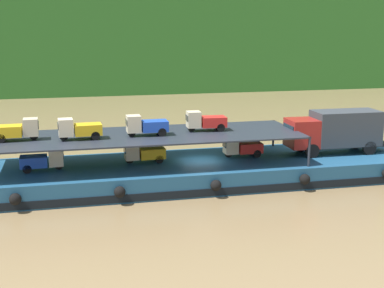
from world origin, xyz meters
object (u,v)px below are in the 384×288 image
mini_truck_lower_stern (43,160)px  mini_truck_upper_stern (17,130)px  mini_truck_upper_mid (79,129)px  cargo_barge (201,171)px  covered_lorry (335,130)px  mini_truck_lower_mid (242,147)px  mini_truck_lower_aft (144,153)px  mini_truck_upper_fore (146,125)px  mini_truck_upper_bow (205,121)px

mini_truck_lower_stern → mini_truck_upper_stern: mini_truck_upper_stern is taller
mini_truck_lower_stern → mini_truck_upper_mid: size_ratio=0.99×
cargo_barge → mini_truck_lower_stern: mini_truck_lower_stern is taller
covered_lorry → mini_truck_upper_mid: mini_truck_upper_mid is taller
cargo_barge → mini_truck_upper_stern: size_ratio=10.90×
mini_truck_upper_mid → mini_truck_lower_mid: bearing=4.9°
cargo_barge → mini_truck_lower_mid: 3.46m
mini_truck_lower_aft → mini_truck_upper_fore: size_ratio=1.01×
mini_truck_upper_mid → mini_truck_upper_bow: 8.63m
mini_truck_lower_aft → mini_truck_upper_bow: bearing=0.5°
mini_truck_upper_stern → mini_truck_upper_bow: size_ratio=0.99×
cargo_barge → mini_truck_upper_bow: mini_truck_upper_bow is taller
mini_truck_lower_mid → cargo_barge: bearing=-171.4°
cargo_barge → mini_truck_lower_mid: size_ratio=10.97×
mini_truck_lower_aft → mini_truck_upper_mid: mini_truck_upper_mid is taller
mini_truck_upper_stern → mini_truck_upper_mid: bearing=-8.4°
cargo_barge → mini_truck_lower_stern: (-10.56, -0.17, 1.44)m
mini_truck_upper_bow → mini_truck_upper_stern: bearing=-178.3°
covered_lorry → mini_truck_upper_bow: mini_truck_upper_bow is taller
covered_lorry → mini_truck_upper_mid: bearing=-178.5°
cargo_barge → mini_truck_upper_mid: mini_truck_upper_mid is taller
covered_lorry → mini_truck_lower_aft: covered_lorry is taller
covered_lorry → mini_truck_lower_stern: bearing=-179.6°
mini_truck_lower_stern → mini_truck_upper_stern: (-1.45, 0.23, 2.00)m
mini_truck_upper_stern → mini_truck_upper_fore: (8.19, -0.32, 0.00)m
mini_truck_lower_stern → mini_truck_upper_fore: 7.03m
mini_truck_upper_stern → mini_truck_upper_bow: (12.42, 0.36, 0.00)m
mini_truck_upper_stern → mini_truck_upper_bow: 12.42m
mini_truck_lower_stern → mini_truck_upper_stern: bearing=170.9°
mini_truck_upper_stern → mini_truck_lower_aft: bearing=2.3°
mini_truck_lower_mid → covered_lorry: bearing=-4.1°
mini_truck_upper_fore → covered_lorry: bearing=1.0°
mini_truck_upper_bow → mini_truck_upper_fore: bearing=-170.8°
cargo_barge → mini_truck_lower_mid: mini_truck_lower_mid is taller
mini_truck_lower_aft → mini_truck_upper_mid: size_ratio=1.00×
mini_truck_upper_fore → cargo_barge: bearing=3.8°
mini_truck_lower_aft → mini_truck_upper_fore: mini_truck_upper_fore is taller
mini_truck_lower_stern → mini_truck_upper_bow: size_ratio=0.99×
mini_truck_upper_stern → mini_truck_upper_fore: same height
covered_lorry → mini_truck_lower_aft: (-13.98, 0.41, -1.00)m
cargo_barge → mini_truck_upper_stern: mini_truck_upper_stern is taller
cargo_barge → mini_truck_lower_aft: bearing=174.3°
mini_truck_lower_aft → mini_truck_upper_mid: 4.78m
mini_truck_lower_stern → mini_truck_lower_mid: size_ratio=1.01×
mini_truck_lower_aft → mini_truck_upper_fore: 2.10m
mini_truck_lower_mid → mini_truck_upper_bow: bearing=-179.2°
cargo_barge → mini_truck_upper_mid: bearing=-176.5°
mini_truck_upper_fore → mini_truck_upper_bow: same height
mini_truck_lower_stern → covered_lorry: bearing=0.4°
mini_truck_lower_stern → mini_truck_upper_fore: bearing=-0.8°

